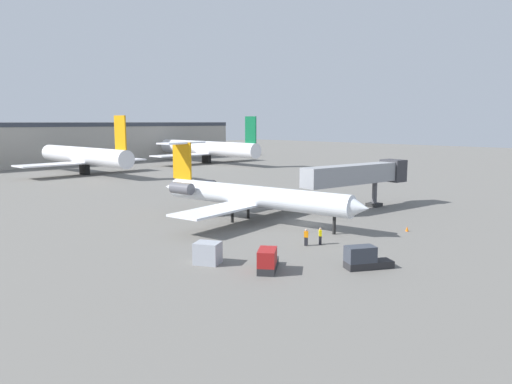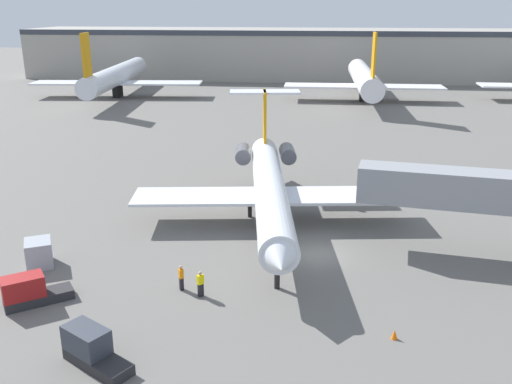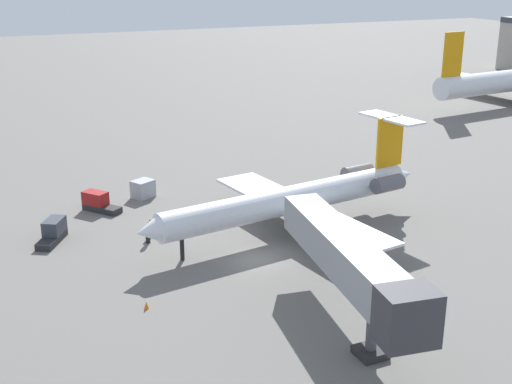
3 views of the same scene
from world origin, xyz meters
TOP-DOWN VIEW (x-y plane):
  - ground_plane at (0.00, 0.00)m, footprint 400.00×400.00m
  - regional_jet at (-4.14, 6.23)m, footprint 22.89×29.72m
  - jet_bridge at (13.12, 1.05)m, footprint 18.80×5.62m
  - ground_crew_marshaller at (-7.11, -7.06)m, footprint 0.47×0.47m
  - ground_crew_loader at (-8.50, -6.39)m, footprint 0.42×0.48m
  - baggage_tug_lead at (-17.13, -9.24)m, footprint 4.05×3.51m
  - baggage_tug_trailing at (-11.07, -14.49)m, footprint 4.15×3.25m
  - cargo_container_uld at (-19.17, -4.15)m, footprint 2.51×2.66m
  - traffic_cone_near at (4.35, -10.44)m, footprint 0.36×0.36m
  - terminal_building at (0.00, 105.64)m, footprint 147.41×20.94m
  - parked_airliner_west_end at (-40.60, 69.72)m, footprint 33.69×39.76m
  - parked_airliner_west_mid at (7.46, 70.54)m, footprint 29.90×35.53m

SIDE VIEW (x-z plane):
  - ground_plane at x=0.00m, z-range -0.10..0.00m
  - traffic_cone_near at x=4.35m, z-range 0.00..0.55m
  - baggage_tug_lead at x=-17.13m, z-range -0.11..1.79m
  - baggage_tug_trailing at x=-11.07m, z-range -0.11..1.79m
  - ground_crew_marshaller at x=-7.11m, z-range 0.01..1.70m
  - ground_crew_loader at x=-8.50m, z-range 0.01..1.70m
  - cargo_container_uld at x=-19.17m, z-range 0.00..1.86m
  - regional_jet at x=-4.14m, z-range -1.42..7.94m
  - parked_airliner_west_end at x=-40.60m, z-range -2.41..10.72m
  - parked_airliner_west_mid at x=7.46m, z-range -2.40..10.92m
  - jet_bridge at x=13.12m, z-range 1.58..8.12m
  - terminal_building at x=0.00m, z-range 0.02..11.88m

